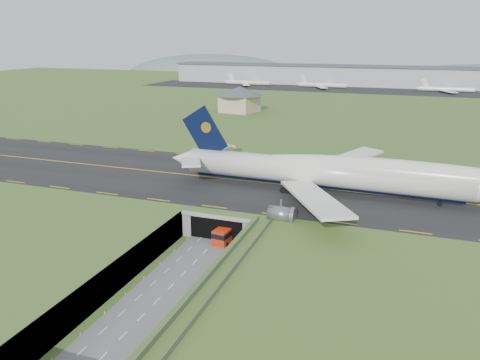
% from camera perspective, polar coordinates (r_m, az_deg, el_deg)
% --- Properties ---
extents(ground, '(900.00, 900.00, 0.00)m').
position_cam_1_polar(ground, '(95.46, -4.75, -9.26)').
color(ground, '#496327').
rests_on(ground, ground).
extents(airfield_deck, '(800.00, 800.00, 6.00)m').
position_cam_1_polar(airfield_deck, '(94.17, -4.80, -7.62)').
color(airfield_deck, gray).
rests_on(airfield_deck, ground).
extents(trench_road, '(12.00, 75.00, 0.20)m').
position_cam_1_polar(trench_road, '(89.41, -6.76, -11.18)').
color(trench_road, slate).
rests_on(trench_road, ground).
extents(taxiway, '(800.00, 44.00, 0.18)m').
position_cam_1_polar(taxiway, '(121.89, 1.52, -0.21)').
color(taxiway, black).
rests_on(taxiway, airfield_deck).
extents(tunnel_portal, '(17.00, 22.30, 6.00)m').
position_cam_1_polar(tunnel_portal, '(108.26, -1.17, -4.01)').
color(tunnel_portal, gray).
rests_on(tunnel_portal, ground).
extents(guideway, '(3.00, 53.00, 7.05)m').
position_cam_1_polar(guideway, '(73.59, -3.07, -13.05)').
color(guideway, '#A8A8A3').
rests_on(guideway, ground).
extents(jumbo_jet, '(95.09, 61.11, 20.22)m').
position_cam_1_polar(jumbo_jet, '(112.49, 13.16, 0.71)').
color(jumbo_jet, white).
rests_on(jumbo_jet, ground).
extents(shuttle_tram, '(4.09, 8.56, 3.34)m').
position_cam_1_polar(shuttle_tram, '(101.17, -1.60, -6.49)').
color(shuttle_tram, red).
rests_on(shuttle_tram, ground).
extents(service_building, '(27.21, 27.21, 12.73)m').
position_cam_1_polar(service_building, '(237.31, -0.04, 10.08)').
color(service_building, '#C9B691').
rests_on(service_building, ground).
extents(cargo_terminal, '(320.00, 67.00, 15.60)m').
position_cam_1_polar(cargo_terminal, '(379.94, 14.39, 12.23)').
color(cargo_terminal, '#B2B2B2').
rests_on(cargo_terminal, ground).
extents(distant_hills, '(700.00, 91.00, 60.00)m').
position_cam_1_polar(distant_hills, '(510.64, 23.08, 10.49)').
color(distant_hills, '#52635D').
rests_on(distant_hills, ground).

